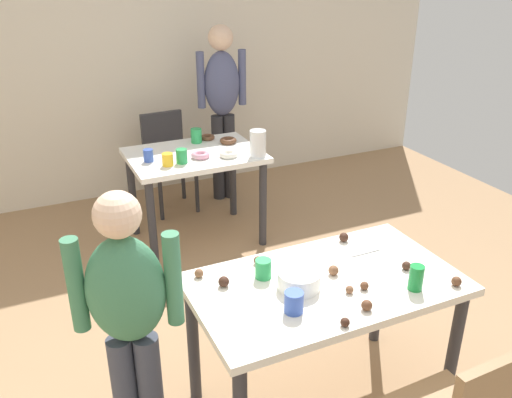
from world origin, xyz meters
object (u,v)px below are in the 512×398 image
(mixing_bowl, at_px, (299,280))
(person_girl_near, at_px, (129,316))
(chair_far_table, at_px, (167,155))
(pitcher_far, at_px, (258,144))
(dining_table_near, at_px, (325,299))
(soda_can, at_px, (416,278))
(person_adult_far, at_px, (222,98))
(dining_table_far, at_px, (195,167))

(mixing_bowl, bearing_deg, person_girl_near, 176.63)
(chair_far_table, distance_m, pitcher_far, 1.15)
(person_girl_near, bearing_deg, mixing_bowl, -3.37)
(dining_table_near, xyz_separation_m, soda_can, (0.33, -0.23, 0.16))
(soda_can, distance_m, pitcher_far, 1.92)
(person_adult_far, bearing_deg, dining_table_far, -126.52)
(person_girl_near, relative_size, soda_can, 11.11)
(chair_far_table, distance_m, person_girl_near, 2.82)
(mixing_bowl, height_order, pitcher_far, pitcher_far)
(pitcher_far, bearing_deg, soda_can, -93.06)
(dining_table_far, xyz_separation_m, mixing_bowl, (-0.17, -1.97, 0.16))
(soda_can, bearing_deg, person_adult_far, 86.01)
(person_girl_near, height_order, mixing_bowl, person_girl_near)
(person_girl_near, bearing_deg, chair_far_table, 70.91)
(dining_table_near, xyz_separation_m, person_adult_far, (0.54, 2.66, 0.33))
(person_girl_near, height_order, pitcher_far, person_girl_near)
(person_adult_far, xyz_separation_m, pitcher_far, (-0.10, -0.97, -0.12))
(chair_far_table, relative_size, mixing_bowl, 4.44)
(chair_far_table, xyz_separation_m, pitcher_far, (0.43, -1.00, 0.36))
(dining_table_far, bearing_deg, pitcher_far, -33.87)
(chair_far_table, bearing_deg, dining_table_near, -90.06)
(dining_table_near, relative_size, person_adult_far, 0.79)
(person_girl_near, relative_size, person_adult_far, 0.84)
(pitcher_far, bearing_deg, chair_far_table, 113.33)
(mixing_bowl, bearing_deg, chair_far_table, 86.87)
(dining_table_near, xyz_separation_m, chair_far_table, (0.00, 2.70, -0.15))
(dining_table_far, relative_size, person_adult_far, 0.63)
(dining_table_far, bearing_deg, dining_table_near, -90.62)
(dining_table_near, distance_m, chair_far_table, 2.70)
(person_adult_far, bearing_deg, mixing_bowl, -104.32)
(dining_table_far, relative_size, pitcher_far, 4.95)
(person_girl_near, relative_size, pitcher_far, 6.64)
(chair_far_table, bearing_deg, mixing_bowl, -93.13)
(chair_far_table, height_order, mixing_bowl, chair_far_table)
(person_girl_near, xyz_separation_m, person_adult_far, (1.45, 2.62, 0.17))
(dining_table_near, height_order, dining_table_far, same)
(dining_table_near, relative_size, dining_table_far, 1.26)
(dining_table_far, relative_size, person_girl_near, 0.75)
(person_adult_far, distance_m, soda_can, 2.91)
(person_girl_near, bearing_deg, person_adult_far, 61.02)
(person_girl_near, distance_m, soda_can, 1.28)
(dining_table_near, bearing_deg, pitcher_far, 75.56)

